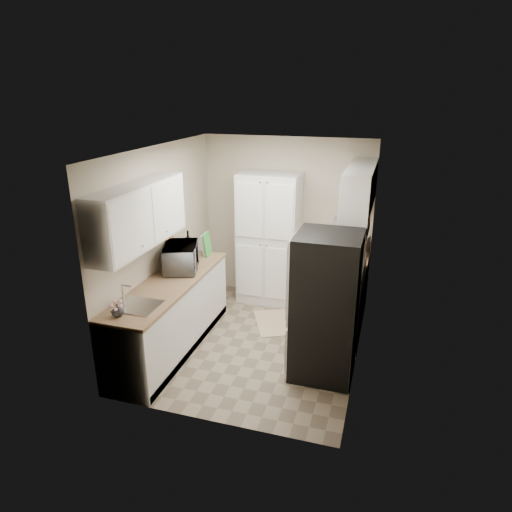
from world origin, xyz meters
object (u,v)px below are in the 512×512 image
Objects in this scene: toaster_oven at (355,245)px; refrigerator at (326,306)px; pantry_cabinet at (269,239)px; microwave at (181,257)px; electric_range at (336,306)px; wine_bottle at (188,245)px.

refrigerator is at bearing -83.48° from toaster_oven.
refrigerator is at bearing -56.54° from pantry_cabinet.
pantry_cabinet is at bearing 123.46° from refrigerator.
electric_range is at bearing -98.48° from microwave.
electric_range is 1.85× the size of microwave.
microwave is at bearing -121.39° from pantry_cabinet.
microwave is 0.51m from wine_bottle.
pantry_cabinet is 1.18× the size of refrigerator.
wine_bottle is at bearing -148.47° from toaster_oven.
wine_bottle is at bearing -138.06° from pantry_cabinet.
refrigerator is 2.79× the size of microwave.
electric_range is 3.29× the size of wine_bottle.
toaster_oven is (1.29, -0.04, 0.04)m from pantry_cabinet.
pantry_cabinet is 1.29m from toaster_oven.
electric_range is 2.12m from microwave.
microwave reaches higher than electric_range.
pantry_cabinet is 4.74× the size of toaster_oven.
electric_range is at bearing -38.22° from pantry_cabinet.
refrigerator is (-0.03, -0.80, 0.37)m from electric_range.
refrigerator is 2.01m from microwave.
toaster_oven is (0.15, 1.69, 0.19)m from refrigerator.
wine_bottle reaches higher than electric_range.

